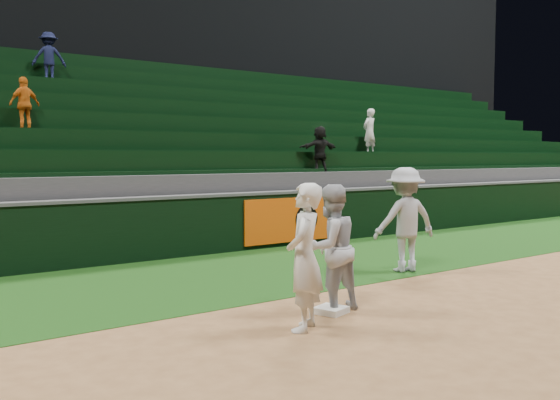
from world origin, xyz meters
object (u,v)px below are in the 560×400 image
object	(u,v)px
first_baseman	(304,257)
baserunner	(331,248)
base_coach	(405,220)
first_base	(331,310)

from	to	relation	value
first_baseman	baserunner	xyz separation A→B (m)	(0.86, 0.51, -0.03)
baserunner	base_coach	size ratio (longest dim) A/B	0.91
first_baseman	baserunner	world-z (taller)	first_baseman
first_baseman	base_coach	bearing A→B (deg)	167.02
first_baseman	base_coach	world-z (taller)	base_coach
first_base	baserunner	distance (m)	0.81
base_coach	first_baseman	bearing A→B (deg)	41.21
first_base	base_coach	bearing A→B (deg)	25.41
baserunner	base_coach	bearing A→B (deg)	-154.87
first_baseman	base_coach	xyz separation A→B (m)	(3.75, 1.81, 0.06)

